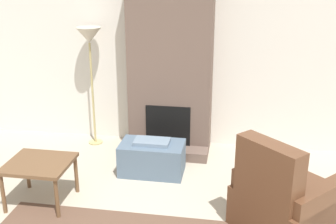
% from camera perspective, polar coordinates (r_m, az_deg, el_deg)
% --- Properties ---
extents(wall_back, '(7.11, 0.06, 2.60)m').
position_cam_1_polar(wall_back, '(6.07, 0.73, 7.52)').
color(wall_back, silver).
rests_on(wall_back, ground_plane).
extents(fireplace, '(1.15, 0.70, 2.60)m').
position_cam_1_polar(fireplace, '(5.83, 0.33, 6.59)').
color(fireplace, brown).
rests_on(fireplace, ground_plane).
extents(ottoman, '(0.81, 0.48, 0.46)m').
position_cam_1_polar(ottoman, '(5.43, -2.17, -6.18)').
color(ottoman, slate).
rests_on(ottoman, ground_plane).
extents(armchair, '(1.25, 1.25, 1.03)m').
position_cam_1_polar(armchair, '(4.45, 15.48, -11.78)').
color(armchair, brown).
rests_on(armchair, ground_plane).
extents(side_table, '(0.69, 0.63, 0.50)m').
position_cam_1_polar(side_table, '(4.90, -17.04, -7.14)').
color(side_table, brown).
rests_on(side_table, ground_plane).
extents(floor_lamp_left, '(0.36, 0.36, 1.73)m').
position_cam_1_polar(floor_lamp_left, '(6.03, -10.61, 9.43)').
color(floor_lamp_left, tan).
rests_on(floor_lamp_left, ground_plane).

